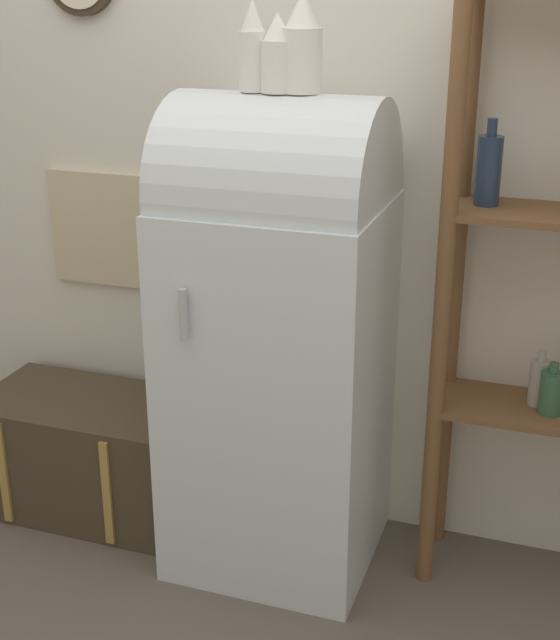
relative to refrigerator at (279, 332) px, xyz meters
The scene contains 8 objects.
ground_plane 0.84m from the refrigerator, 89.99° to the right, with size 12.00×12.00×0.00m, color #60564C.
wall_back 0.64m from the refrigerator, 90.93° to the left, with size 7.00×0.09×2.70m.
refrigerator is the anchor object (origin of this frame).
suitcase_trunk 0.95m from the refrigerator, behind, with size 0.74×0.44×0.43m.
shelf_unit 0.82m from the refrigerator, ahead, with size 0.61×0.29×1.82m.
vase_left 0.85m from the refrigerator, behind, with size 0.08×0.08×0.25m.
vase_center 0.83m from the refrigerator, 117.46° to the right, with size 0.09×0.09×0.21m.
vase_right 0.85m from the refrigerator, ahead, with size 0.11×0.11×0.27m.
Camera 1 is at (0.84, -2.16, 1.82)m, focal length 50.00 mm.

